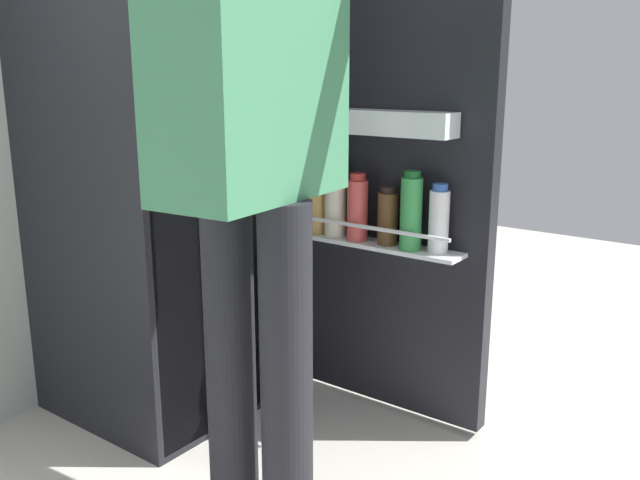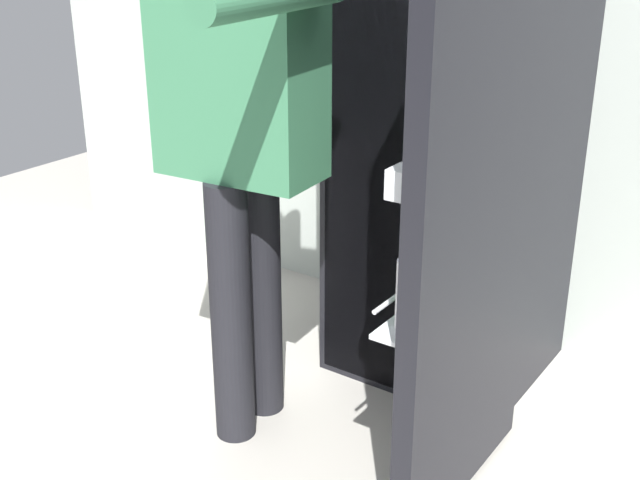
% 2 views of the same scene
% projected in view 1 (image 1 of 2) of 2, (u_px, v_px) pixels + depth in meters
% --- Properties ---
extents(ground_plane, '(6.26, 6.26, 0.00)m').
position_uv_depth(ground_plane, '(302.00, 446.00, 2.01)').
color(ground_plane, '#B7B2A8').
extents(kitchen_wall, '(4.40, 0.10, 2.47)m').
position_uv_depth(kitchen_wall, '(84.00, 21.00, 2.23)').
color(kitchen_wall, beige).
rests_on(kitchen_wall, ground_plane).
extents(refrigerator, '(0.71, 1.25, 1.75)m').
position_uv_depth(refrigerator, '(182.00, 137.00, 2.10)').
color(refrigerator, black).
rests_on(refrigerator, ground_plane).
extents(person, '(0.58, 0.73, 1.62)m').
position_uv_depth(person, '(255.00, 120.00, 1.45)').
color(person, black).
rests_on(person, ground_plane).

